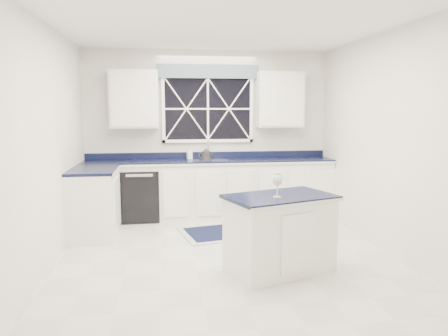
{
  "coord_description": "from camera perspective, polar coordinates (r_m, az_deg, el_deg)",
  "views": [
    {
      "loc": [
        -0.71,
        -4.97,
        1.76
      ],
      "look_at": [
        0.02,
        0.4,
        1.02
      ],
      "focal_mm": 35.0,
      "sensor_mm": 36.0,
      "label": 1
    }
  ],
  "objects": [
    {
      "name": "ground",
      "position": [
        5.32,
        0.38,
        -11.5
      ],
      "size": [
        4.5,
        4.5,
        0.0
      ],
      "primitive_type": "plane",
      "color": "silver",
      "rests_on": "ground"
    },
    {
      "name": "back_wall",
      "position": [
        7.27,
        -2.14,
        4.57
      ],
      "size": [
        4.0,
        0.1,
        2.7
      ],
      "primitive_type": "cube",
      "color": "silver",
      "rests_on": "ground"
    },
    {
      "name": "base_cabinets",
      "position": [
        6.89,
        -4.46,
        -3.17
      ],
      "size": [
        3.99,
        1.6,
        0.9
      ],
      "color": "white",
      "rests_on": "ground"
    },
    {
      "name": "countertop",
      "position": [
        7.01,
        -1.88,
        0.92
      ],
      "size": [
        3.98,
        0.64,
        0.04
      ],
      "primitive_type": "cube",
      "color": "black",
      "rests_on": "base_cabinets"
    },
    {
      "name": "dishwasher",
      "position": [
        7.06,
        -10.78,
        -3.35
      ],
      "size": [
        0.6,
        0.58,
        0.82
      ],
      "primitive_type": "cube",
      "color": "black",
      "rests_on": "ground"
    },
    {
      "name": "window",
      "position": [
        7.21,
        -2.12,
        8.36
      ],
      "size": [
        1.65,
        0.09,
        1.26
      ],
      "color": "black",
      "rests_on": "ground"
    },
    {
      "name": "upper_cabinets",
      "position": [
        7.09,
        -2.02,
        8.94
      ],
      "size": [
        3.1,
        0.34,
        0.9
      ],
      "color": "white",
      "rests_on": "ground"
    },
    {
      "name": "faucet",
      "position": [
        7.18,
        -2.04,
        2.52
      ],
      "size": [
        0.05,
        0.2,
        0.3
      ],
      "color": "#BDBDBF",
      "rests_on": "countertop"
    },
    {
      "name": "island",
      "position": [
        4.8,
        7.29,
        -8.44
      ],
      "size": [
        1.29,
        1.01,
        0.84
      ],
      "rotation": [
        0.0,
        0.0,
        0.33
      ],
      "color": "white",
      "rests_on": "ground"
    },
    {
      "name": "rug",
      "position": [
        6.32,
        1.24,
        -8.26
      ],
      "size": [
        1.62,
        1.18,
        0.02
      ],
      "rotation": [
        0.0,
        0.0,
        0.21
      ],
      "color": "#AAABA6",
      "rests_on": "ground"
    },
    {
      "name": "kettle",
      "position": [
        7.07,
        -2.36,
        1.81
      ],
      "size": [
        0.25,
        0.19,
        0.18
      ],
      "rotation": [
        0.0,
        0.0,
        0.3
      ],
      "color": "#2A2A2D",
      "rests_on": "countertop"
    },
    {
      "name": "wine_glass",
      "position": [
        4.56,
        6.99,
        -1.59
      ],
      "size": [
        0.11,
        0.11,
        0.26
      ],
      "color": "silver",
      "rests_on": "island"
    },
    {
      "name": "soap_bottle",
      "position": [
        7.15,
        -4.53,
        1.91
      ],
      "size": [
        0.1,
        0.1,
        0.18
      ],
      "primitive_type": "imported",
      "rotation": [
        0.0,
        0.0,
        0.23
      ],
      "color": "silver",
      "rests_on": "countertop"
    }
  ]
}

